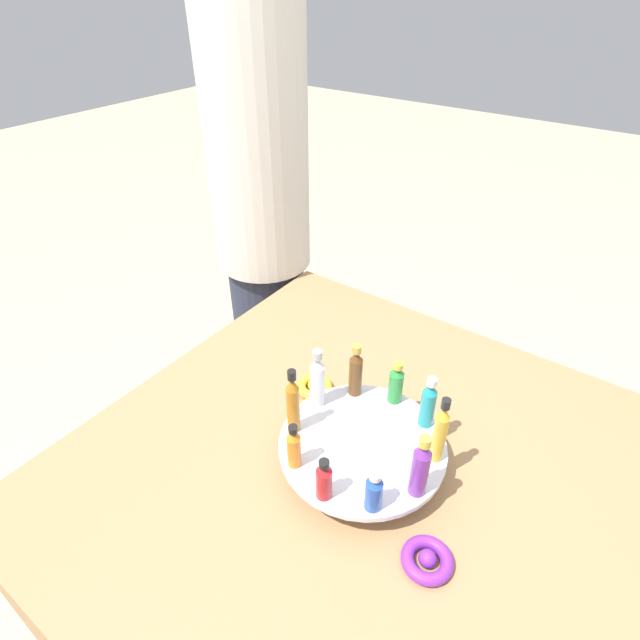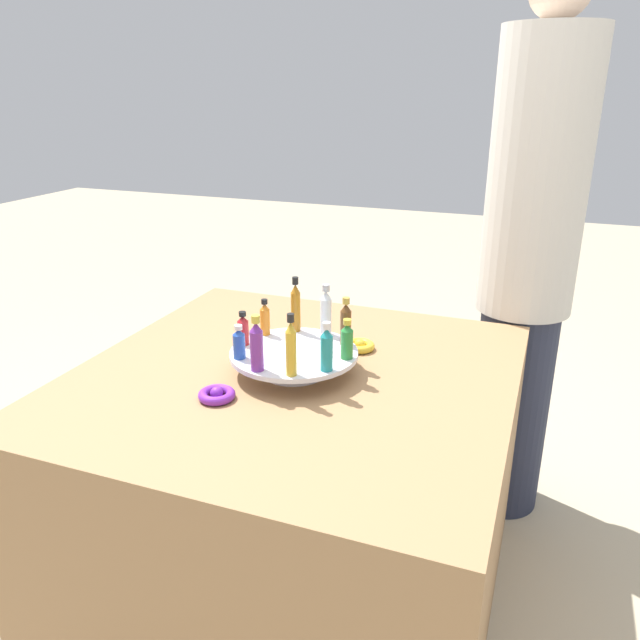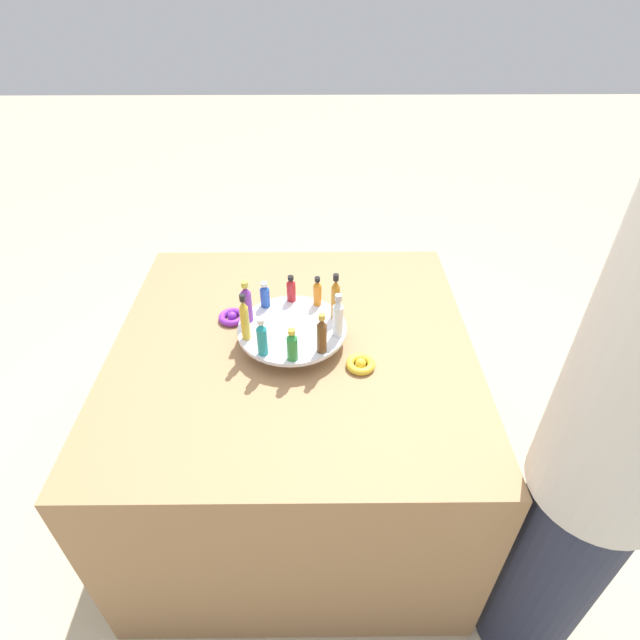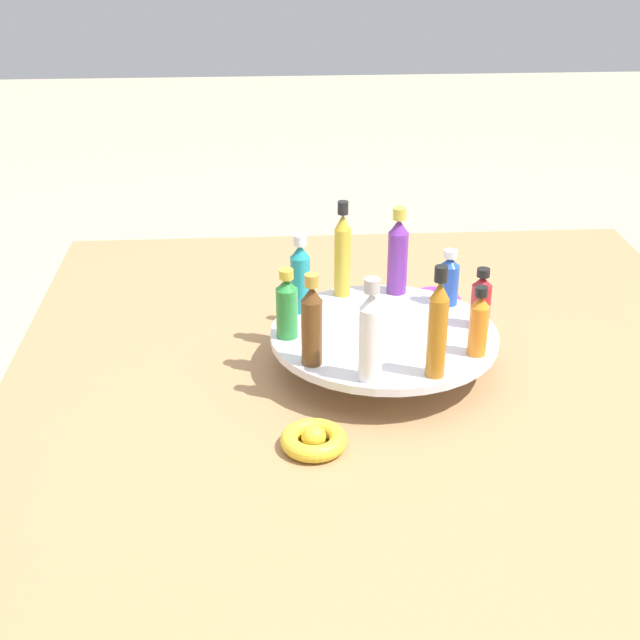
# 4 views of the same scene
# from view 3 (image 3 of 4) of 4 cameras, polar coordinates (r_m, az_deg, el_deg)

# --- Properties ---
(ground_plane) EXTENTS (12.00, 12.00, 0.00)m
(ground_plane) POSITION_cam_3_polar(r_m,az_deg,el_deg) (2.07, -2.42, -18.16)
(ground_plane) COLOR tan
(party_table) EXTENTS (1.09, 1.09, 0.73)m
(party_table) POSITION_cam_3_polar(r_m,az_deg,el_deg) (1.78, -2.73, -11.56)
(party_table) COLOR #9E754C
(party_table) RESTS_ON ground_plane
(display_stand) EXTENTS (0.32, 0.32, 0.06)m
(display_stand) POSITION_cam_3_polar(r_m,az_deg,el_deg) (1.49, -3.18, -1.31)
(display_stand) COLOR silver
(display_stand) RESTS_ON party_table
(bottle_orange) EXTENTS (0.03, 0.03, 0.10)m
(bottle_orange) POSITION_cam_3_polar(r_m,az_deg,el_deg) (1.55, -0.30, 3.21)
(bottle_orange) COLOR orange
(bottle_orange) RESTS_ON display_stand
(bottle_red) EXTENTS (0.03, 0.03, 0.09)m
(bottle_red) POSITION_cam_3_polar(r_m,az_deg,el_deg) (1.57, -3.32, 3.52)
(bottle_red) COLOR #B21E23
(bottle_red) RESTS_ON display_stand
(bottle_blue) EXTENTS (0.03, 0.03, 0.09)m
(bottle_blue) POSITION_cam_3_polar(r_m,az_deg,el_deg) (1.55, -6.31, 2.82)
(bottle_blue) COLOR #234CAD
(bottle_blue) RESTS_ON display_stand
(bottle_purple) EXTENTS (0.03, 0.03, 0.14)m
(bottle_purple) POSITION_cam_3_polar(r_m,az_deg,el_deg) (1.49, -8.39, 1.96)
(bottle_purple) COLOR #702D93
(bottle_purple) RESTS_ON display_stand
(bottle_gold) EXTENTS (0.03, 0.03, 0.15)m
(bottle_gold) POSITION_cam_3_polar(r_m,az_deg,el_deg) (1.41, -8.62, 0.14)
(bottle_gold) COLOR gold
(bottle_gold) RESTS_ON display_stand
(bottle_teal) EXTENTS (0.03, 0.03, 0.12)m
(bottle_teal) POSITION_cam_3_polar(r_m,az_deg,el_deg) (1.36, -6.64, -2.03)
(bottle_teal) COLOR teal
(bottle_teal) RESTS_ON display_stand
(bottle_green) EXTENTS (0.03, 0.03, 0.10)m
(bottle_green) POSITION_cam_3_polar(r_m,az_deg,el_deg) (1.35, -3.20, -2.91)
(bottle_green) COLOR #288438
(bottle_green) RESTS_ON display_stand
(bottle_brown) EXTENTS (0.03, 0.03, 0.13)m
(bottle_brown) POSITION_cam_3_polar(r_m,az_deg,el_deg) (1.36, 0.19, -1.68)
(bottle_brown) COLOR brown
(bottle_brown) RESTS_ON display_stand
(bottle_clear) EXTENTS (0.03, 0.03, 0.14)m
(bottle_clear) POSITION_cam_3_polar(r_m,az_deg,el_deg) (1.41, 2.06, 0.35)
(bottle_clear) COLOR silver
(bottle_clear) RESTS_ON display_stand
(bottle_amber) EXTENTS (0.03, 0.03, 0.15)m
(bottle_amber) POSITION_cam_3_polar(r_m,az_deg,el_deg) (1.48, 1.78, 2.53)
(bottle_amber) COLOR #AD6B19
(bottle_amber) RESTS_ON display_stand
(ribbon_bow_purple) EXTENTS (0.09, 0.09, 0.03)m
(ribbon_bow_purple) POSITION_cam_3_polar(r_m,az_deg,el_deg) (1.62, -10.01, 0.33)
(ribbon_bow_purple) COLOR purple
(ribbon_bow_purple) RESTS_ON party_table
(ribbon_bow_gold) EXTENTS (0.08, 0.08, 0.03)m
(ribbon_bow_gold) POSITION_cam_3_polar(r_m,az_deg,el_deg) (1.43, 4.66, -5.05)
(ribbon_bow_gold) COLOR gold
(ribbon_bow_gold) RESTS_ON party_table
(person_figure) EXTENTS (0.30, 0.30, 1.75)m
(person_figure) POSITION_cam_3_polar(r_m,az_deg,el_deg) (1.22, 30.96, -11.98)
(person_figure) COLOR #282D42
(person_figure) RESTS_ON ground_plane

